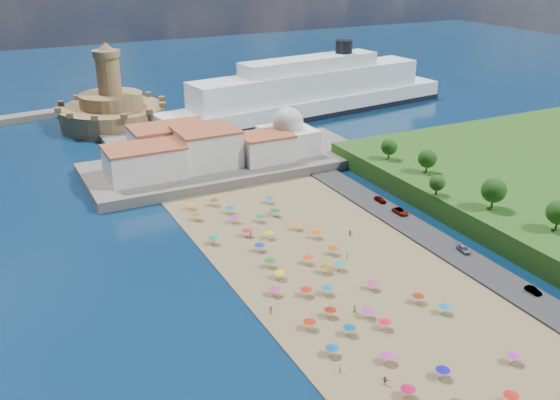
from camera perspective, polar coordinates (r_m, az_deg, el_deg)
ground at (r=136.31m, az=3.25°, el=-7.04°), size 700.00×700.00×0.00m
terrace at (r=199.77m, az=-4.67°, el=3.33°), size 90.00×36.00×3.00m
jetty at (r=225.46m, az=-13.28°, el=4.99°), size 18.00×70.00×2.40m
waterfront_buildings at (r=194.11m, az=-8.37°, el=4.57°), size 57.00×29.00×11.00m
domed_building at (r=203.66m, az=0.72°, el=6.00°), size 16.00×16.00×15.00m
fortress at (r=252.27m, az=-15.10°, el=7.98°), size 40.00×40.00×32.40m
cruise_ship at (r=261.09m, az=2.71°, el=9.64°), size 134.10×35.97×28.97m
beach_parasols at (r=126.40m, az=5.38°, el=-8.57°), size 32.06×116.22×2.20m
beachgoers at (r=134.46m, az=3.79°, el=-6.95°), size 32.88×86.38×1.88m
parked_cars at (r=160.27m, az=13.09°, el=-2.31°), size 2.40×57.73×1.39m
hillside_trees at (r=159.09m, az=20.04°, el=0.10°), size 15.82×105.93×7.94m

